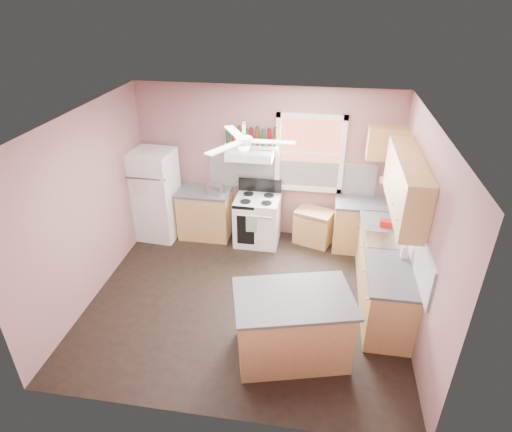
% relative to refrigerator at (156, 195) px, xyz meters
% --- Properties ---
extents(floor, '(4.50, 4.50, 0.00)m').
position_rel_refrigerator_xyz_m(floor, '(1.90, -1.56, -0.82)').
color(floor, black).
rests_on(floor, ground).
extents(ceiling, '(4.50, 4.50, 0.00)m').
position_rel_refrigerator_xyz_m(ceiling, '(1.90, -1.56, 1.88)').
color(ceiling, white).
rests_on(ceiling, ground).
extents(wall_back, '(4.50, 0.05, 2.70)m').
position_rel_refrigerator_xyz_m(wall_back, '(1.90, 0.46, 0.53)').
color(wall_back, '#8A5E5F').
rests_on(wall_back, ground).
extents(wall_right, '(0.05, 4.00, 2.70)m').
position_rel_refrigerator_xyz_m(wall_right, '(4.18, -1.56, 0.53)').
color(wall_right, '#8A5E5F').
rests_on(wall_right, ground).
extents(wall_left, '(0.05, 4.00, 2.70)m').
position_rel_refrigerator_xyz_m(wall_left, '(-0.37, -1.56, 0.53)').
color(wall_left, '#8A5E5F').
rests_on(wall_left, ground).
extents(backsplash_back, '(2.90, 0.03, 0.55)m').
position_rel_refrigerator_xyz_m(backsplash_back, '(2.35, 0.42, 0.36)').
color(backsplash_back, white).
rests_on(backsplash_back, wall_back).
extents(backsplash_right, '(0.03, 2.60, 0.55)m').
position_rel_refrigerator_xyz_m(backsplash_right, '(4.14, -1.26, 0.36)').
color(backsplash_right, white).
rests_on(backsplash_right, wall_right).
extents(window_view, '(1.00, 0.02, 1.20)m').
position_rel_refrigerator_xyz_m(window_view, '(2.65, 0.42, 0.78)').
color(window_view, brown).
rests_on(window_view, wall_back).
extents(window_frame, '(1.16, 0.07, 1.36)m').
position_rel_refrigerator_xyz_m(window_frame, '(2.65, 0.39, 0.78)').
color(window_frame, white).
rests_on(window_frame, wall_back).
extents(refrigerator, '(0.74, 0.72, 1.63)m').
position_rel_refrigerator_xyz_m(refrigerator, '(0.00, 0.00, 0.00)').
color(refrigerator, white).
rests_on(refrigerator, floor).
extents(base_cabinet_left, '(0.90, 0.60, 0.86)m').
position_rel_refrigerator_xyz_m(base_cabinet_left, '(0.84, 0.14, -0.39)').
color(base_cabinet_left, '#AC7C48').
rests_on(base_cabinet_left, floor).
extents(counter_left, '(0.92, 0.62, 0.04)m').
position_rel_refrigerator_xyz_m(counter_left, '(0.84, 0.14, 0.06)').
color(counter_left, '#474749').
rests_on(counter_left, base_cabinet_left).
extents(toaster, '(0.31, 0.22, 0.18)m').
position_rel_refrigerator_xyz_m(toaster, '(1.08, 0.04, 0.17)').
color(toaster, silver).
rests_on(toaster, counter_left).
extents(stove, '(0.77, 0.65, 0.86)m').
position_rel_refrigerator_xyz_m(stove, '(1.82, 0.05, -0.39)').
color(stove, white).
rests_on(stove, floor).
extents(range_hood, '(0.78, 0.50, 0.14)m').
position_rel_refrigerator_xyz_m(range_hood, '(1.67, 0.19, 0.80)').
color(range_hood, white).
rests_on(range_hood, wall_back).
extents(bottle_shelf, '(0.90, 0.26, 0.03)m').
position_rel_refrigerator_xyz_m(bottle_shelf, '(1.67, 0.31, 0.90)').
color(bottle_shelf, white).
rests_on(bottle_shelf, range_hood).
extents(cart, '(0.73, 0.60, 0.63)m').
position_rel_refrigerator_xyz_m(cart, '(2.81, 0.19, -0.50)').
color(cart, '#AC7C48').
rests_on(cart, floor).
extents(base_cabinet_corner, '(1.00, 0.60, 0.86)m').
position_rel_refrigerator_xyz_m(base_cabinet_corner, '(3.65, 0.14, -0.39)').
color(base_cabinet_corner, '#AC7C48').
rests_on(base_cabinet_corner, floor).
extents(base_cabinet_right, '(0.60, 2.20, 0.86)m').
position_rel_refrigerator_xyz_m(base_cabinet_right, '(3.85, -1.26, -0.39)').
color(base_cabinet_right, '#AC7C48').
rests_on(base_cabinet_right, floor).
extents(counter_corner, '(1.02, 0.62, 0.04)m').
position_rel_refrigerator_xyz_m(counter_corner, '(3.65, 0.14, 0.06)').
color(counter_corner, '#474749').
rests_on(counter_corner, base_cabinet_corner).
extents(counter_right, '(0.62, 2.22, 0.04)m').
position_rel_refrigerator_xyz_m(counter_right, '(3.84, -1.26, 0.06)').
color(counter_right, '#474749').
rests_on(counter_right, base_cabinet_right).
extents(sink, '(0.55, 0.45, 0.03)m').
position_rel_refrigerator_xyz_m(sink, '(3.84, -1.06, 0.08)').
color(sink, silver).
rests_on(sink, counter_right).
extents(faucet, '(0.03, 0.03, 0.14)m').
position_rel_refrigerator_xyz_m(faucet, '(4.00, -1.06, 0.15)').
color(faucet, silver).
rests_on(faucet, sink).
extents(upper_cabinet_right, '(0.33, 1.80, 0.76)m').
position_rel_refrigerator_xyz_m(upper_cabinet_right, '(3.98, -1.06, 0.96)').
color(upper_cabinet_right, '#AC7C48').
rests_on(upper_cabinet_right, wall_right).
extents(upper_cabinet_corner, '(0.60, 0.33, 0.52)m').
position_rel_refrigerator_xyz_m(upper_cabinet_corner, '(3.85, 0.27, 1.08)').
color(upper_cabinet_corner, '#AC7C48').
rests_on(upper_cabinet_corner, wall_back).
extents(paper_towel, '(0.26, 0.12, 0.12)m').
position_rel_refrigerator_xyz_m(paper_towel, '(3.97, 0.30, 0.43)').
color(paper_towel, white).
rests_on(paper_towel, wall_back).
extents(island, '(1.49, 1.15, 0.86)m').
position_rel_refrigerator_xyz_m(island, '(2.65, -2.51, -0.39)').
color(island, '#AC7C48').
rests_on(island, floor).
extents(island_top, '(1.59, 1.24, 0.04)m').
position_rel_refrigerator_xyz_m(island_top, '(2.65, -2.51, 0.06)').
color(island_top, '#474749').
rests_on(island_top, island).
extents(ceiling_fan_hub, '(0.20, 0.20, 0.08)m').
position_rel_refrigerator_xyz_m(ceiling_fan_hub, '(1.90, -1.56, 1.63)').
color(ceiling_fan_hub, white).
rests_on(ceiling_fan_hub, ceiling).
extents(soap_bottle, '(0.14, 0.14, 0.26)m').
position_rel_refrigerator_xyz_m(soap_bottle, '(4.03, -1.47, 0.21)').
color(soap_bottle, silver).
rests_on(soap_bottle, counter_right).
extents(red_caddy, '(0.20, 0.15, 0.10)m').
position_rel_refrigerator_xyz_m(red_caddy, '(3.89, -0.64, 0.13)').
color(red_caddy, red).
rests_on(red_caddy, counter_right).
extents(wine_bottles, '(0.86, 0.06, 0.31)m').
position_rel_refrigerator_xyz_m(wine_bottles, '(1.68, 0.31, 1.06)').
color(wine_bottles, '#143819').
rests_on(wine_bottles, bottle_shelf).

